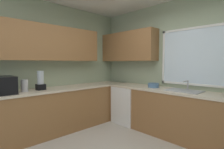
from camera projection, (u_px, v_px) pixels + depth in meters
The scene contains 9 objects.
room_shell at pixel (118, 38), 2.72m from camera, with size 4.22×3.88×2.74m.
counter_run_left at pixel (54, 110), 3.46m from camera, with size 0.65×3.49×0.89m.
counter_run_back at pixel (184, 115), 3.14m from camera, with size 3.31×0.65×0.89m.
dishwasher at pixel (129, 104), 4.05m from camera, with size 0.60×0.60×0.85m, color white.
microwave at pixel (2, 85), 2.81m from camera, with size 0.48×0.36×0.29m, color black.
kettle at pixel (25, 86), 3.03m from camera, with size 0.12×0.12×0.22m, color #B7B7BC.
sink_assembly at pixel (184, 90), 3.12m from camera, with size 0.59×0.40×0.19m.
bowl at pixel (153, 85), 3.57m from camera, with size 0.22×0.22×0.09m, color #4C7099.
blender_appliance at pixel (41, 81), 3.24m from camera, with size 0.15×0.15×0.36m.
Camera 1 is at (1.53, -1.51, 1.40)m, focal length 27.54 mm.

